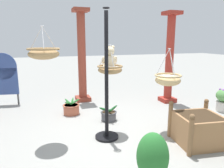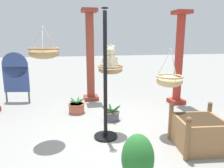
{
  "view_description": "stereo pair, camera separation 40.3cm",
  "coord_description": "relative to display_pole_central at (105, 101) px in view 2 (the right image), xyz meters",
  "views": [
    {
      "loc": [
        -1.29,
        -3.69,
        1.83
      ],
      "look_at": [
        -0.01,
        0.05,
        0.99
      ],
      "focal_mm": 33.97,
      "sensor_mm": 36.0,
      "label": 1
    },
    {
      "loc": [
        -0.91,
        -3.8,
        1.83
      ],
      "look_at": [
        -0.01,
        0.05,
        0.99
      ],
      "focal_mm": 33.97,
      "sensor_mm": 36.0,
      "label": 2
    }
  ],
  "objects": [
    {
      "name": "wooden_planter_box",
      "position": [
        1.47,
        -0.74,
        -0.43
      ],
      "size": [
        0.91,
        0.9,
        0.71
      ],
      "color": "#9E7047",
      "rests_on": "ground"
    },
    {
      "name": "potted_plant_fern_front",
      "position": [
        0.31,
        0.83,
        -0.59
      ],
      "size": [
        0.46,
        0.45,
        0.36
      ],
      "color": "#4C4C51",
      "rests_on": "ground"
    },
    {
      "name": "teddy_bear",
      "position": [
        0.15,
        0.27,
        0.74
      ],
      "size": [
        0.31,
        0.27,
        0.45
      ],
      "color": "beige"
    },
    {
      "name": "ground_plane",
      "position": [
        0.18,
        0.13,
        -0.72
      ],
      "size": [
        40.0,
        40.0,
        0.0
      ],
      "primitive_type": "plane",
      "color": "gray"
    },
    {
      "name": "hanging_basket_with_teddy",
      "position": [
        0.15,
        0.25,
        0.55
      ],
      "size": [
        0.49,
        0.49,
        0.55
      ],
      "color": "#A37F51"
    },
    {
      "name": "greenhouse_pillar_far_back",
      "position": [
        2.44,
        1.7,
        0.53
      ],
      "size": [
        0.43,
        0.43,
        2.59
      ],
      "color": "#9E2D23",
      "rests_on": "ground"
    },
    {
      "name": "display_sign_board",
      "position": [
        -2.09,
        2.91,
        0.14
      ],
      "size": [
        0.73,
        0.17,
        1.47
      ],
      "color": "#334C8C",
      "rests_on": "ground"
    },
    {
      "name": "potted_plant_tall_leafy",
      "position": [
        0.05,
        -1.6,
        -0.29
      ],
      "size": [
        0.38,
        0.38,
        0.79
      ],
      "color": "beige",
      "rests_on": "ground"
    },
    {
      "name": "greenhouse_pillar_right",
      "position": [
        0.07,
        2.63,
        0.57
      ],
      "size": [
        0.45,
        0.45,
        2.69
      ],
      "color": "brown",
      "rests_on": "ground"
    },
    {
      "name": "hanging_basket_left_high",
      "position": [
        -1.04,
        0.21,
        0.88
      ],
      "size": [
        0.54,
        0.54,
        0.56
      ],
      "color": "#A37F51"
    },
    {
      "name": "display_pole_central",
      "position": [
        0.0,
        0.0,
        0.0
      ],
      "size": [
        0.44,
        0.44,
        2.36
      ],
      "color": "black",
      "rests_on": "ground"
    },
    {
      "name": "hanging_basket_right_low",
      "position": [
        1.2,
        -0.12,
        0.35
      ],
      "size": [
        0.51,
        0.51,
        0.71
      ],
      "color": "tan"
    },
    {
      "name": "potted_plant_small_succulent",
      "position": [
        -0.44,
        1.52,
        -0.57
      ],
      "size": [
        0.43,
        0.43,
        0.39
      ],
      "color": "#AD563D",
      "rests_on": "ground"
    }
  ]
}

